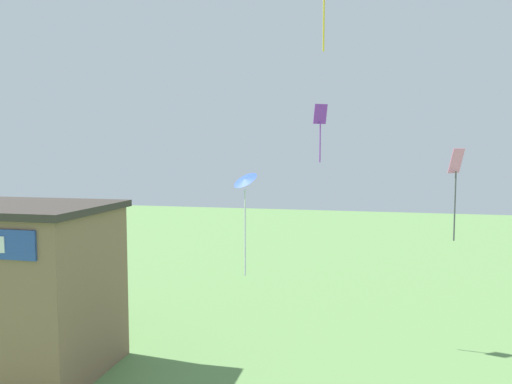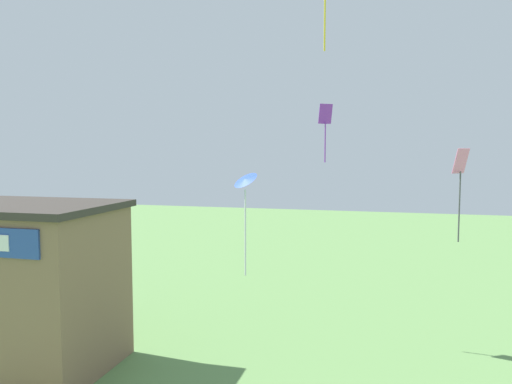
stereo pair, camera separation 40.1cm
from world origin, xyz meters
name	(u,v)px [view 2 (the right image)]	position (x,y,z in m)	size (l,w,h in m)	color
kite_purple_streamer	(325,122)	(1.06, 15.96, 8.86)	(0.57, 0.47, 2.38)	purple
kite_pink_diamond	(460,178)	(5.83, 12.66, 6.83)	(0.58, 0.59, 3.06)	pink
kite_blue_delta	(245,189)	(-0.36, 8.90, 6.61)	(0.95, 0.93, 2.98)	blue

